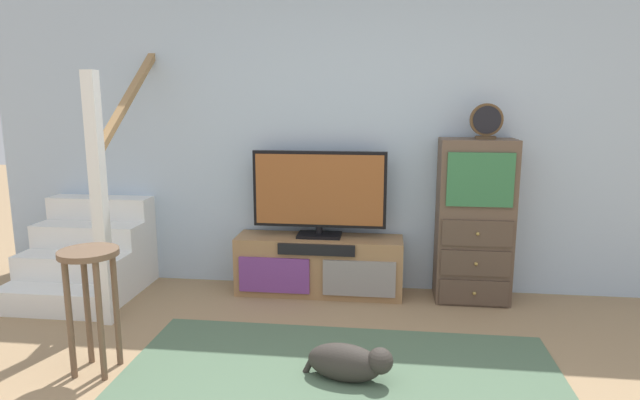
% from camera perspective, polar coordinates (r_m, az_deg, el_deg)
% --- Properties ---
extents(back_wall, '(6.40, 0.12, 2.70)m').
position_cam_1_polar(back_wall, '(4.53, 4.11, 7.43)').
color(back_wall, '#A8BCD1').
rests_on(back_wall, ground_plane).
extents(area_rug, '(2.60, 1.80, 0.01)m').
position_cam_1_polar(area_rug, '(3.12, 1.85, -20.28)').
color(area_rug, '#4C664C').
rests_on(area_rug, ground_plane).
extents(media_console, '(1.38, 0.38, 0.48)m').
position_cam_1_polar(media_console, '(4.50, -0.11, -6.97)').
color(media_console, '#997047').
rests_on(media_console, ground_plane).
extents(television, '(1.09, 0.22, 0.71)m').
position_cam_1_polar(television, '(4.37, -0.07, 0.89)').
color(television, black).
rests_on(television, media_console).
extents(side_cabinet, '(0.58, 0.38, 1.30)m').
position_cam_1_polar(side_cabinet, '(4.43, 16.08, -2.21)').
color(side_cabinet, brown).
rests_on(side_cabinet, ground_plane).
extents(desk_clock, '(0.25, 0.08, 0.27)m').
position_cam_1_polar(desk_clock, '(4.32, 17.28, 8.00)').
color(desk_clock, '#4C3823').
rests_on(desk_clock, side_cabinet).
extents(staircase, '(1.00, 1.36, 2.20)m').
position_cam_1_polar(staircase, '(5.08, -22.37, -4.21)').
color(staircase, white).
rests_on(staircase, ground_plane).
extents(bar_stool_near, '(0.34, 0.34, 0.75)m').
position_cam_1_polar(bar_stool_near, '(3.43, -23.20, -8.08)').
color(bar_stool_near, brown).
rests_on(bar_stool_near, ground_plane).
extents(dog, '(0.54, 0.28, 0.23)m').
position_cam_1_polar(dog, '(3.23, 3.13, -16.86)').
color(dog, '#332D28').
rests_on(dog, ground_plane).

